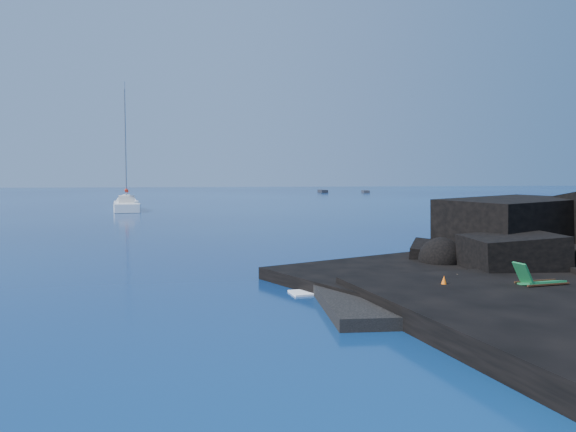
{
  "coord_description": "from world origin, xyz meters",
  "views": [
    {
      "loc": [
        -4.05,
        -15.13,
        3.86
      ],
      "look_at": [
        1.35,
        10.98,
        2.0
      ],
      "focal_mm": 35.0,
      "sensor_mm": 36.0,
      "label": 1
    }
  ],
  "objects_px": {
    "deck_chair": "(542,276)",
    "distant_boat_a": "(323,193)",
    "marker_cone": "(444,284)",
    "distant_boat_b": "(365,193)",
    "sunbather": "(448,279)",
    "sailboat": "(127,210)"
  },
  "relations": [
    {
      "from": "deck_chair",
      "to": "distant_boat_a",
      "type": "distance_m",
      "value": 121.61
    },
    {
      "from": "marker_cone",
      "to": "distant_boat_b",
      "type": "bearing_deg",
      "value": 71.57
    },
    {
      "from": "deck_chair",
      "to": "sunbather",
      "type": "distance_m",
      "value": 2.86
    },
    {
      "from": "sailboat",
      "to": "distant_boat_a",
      "type": "relative_size",
      "value": 2.76
    },
    {
      "from": "sailboat",
      "to": "distant_boat_a",
      "type": "distance_m",
      "value": 78.73
    },
    {
      "from": "deck_chair",
      "to": "sunbather",
      "type": "height_order",
      "value": "deck_chair"
    },
    {
      "from": "deck_chair",
      "to": "marker_cone",
      "type": "height_order",
      "value": "deck_chair"
    },
    {
      "from": "sunbather",
      "to": "marker_cone",
      "type": "bearing_deg",
      "value": -141.44
    },
    {
      "from": "marker_cone",
      "to": "distant_boat_b",
      "type": "distance_m",
      "value": 120.45
    },
    {
      "from": "deck_chair",
      "to": "distant_boat_a",
      "type": "height_order",
      "value": "deck_chair"
    },
    {
      "from": "sunbather",
      "to": "marker_cone",
      "type": "distance_m",
      "value": 1.56
    },
    {
      "from": "distant_boat_a",
      "to": "deck_chair",
      "type": "bearing_deg",
      "value": -99.62
    },
    {
      "from": "marker_cone",
      "to": "sunbather",
      "type": "bearing_deg",
      "value": 58.29
    },
    {
      "from": "sunbather",
      "to": "distant_boat_a",
      "type": "relative_size",
      "value": 0.36
    },
    {
      "from": "deck_chair",
      "to": "distant_boat_b",
      "type": "relative_size",
      "value": 0.34
    },
    {
      "from": "deck_chair",
      "to": "distant_boat_a",
      "type": "xyz_separation_m",
      "value": [
        25.54,
        118.89,
        -0.88
      ]
    },
    {
      "from": "sailboat",
      "to": "deck_chair",
      "type": "xyz_separation_m",
      "value": [
        16.03,
        -52.03,
        0.88
      ]
    },
    {
      "from": "sailboat",
      "to": "distant_boat_b",
      "type": "bearing_deg",
      "value": 45.81
    },
    {
      "from": "sailboat",
      "to": "distant_boat_a",
      "type": "xyz_separation_m",
      "value": [
        41.56,
        66.86,
        0.0
      ]
    },
    {
      "from": "sunbather",
      "to": "sailboat",
      "type": "bearing_deg",
      "value": 85.87
    },
    {
      "from": "sunbather",
      "to": "distant_boat_b",
      "type": "relative_size",
      "value": 0.4
    },
    {
      "from": "deck_chair",
      "to": "distant_boat_b",
      "type": "xyz_separation_m",
      "value": [
        35.22,
        114.92,
        -0.88
      ]
    }
  ]
}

